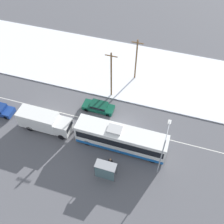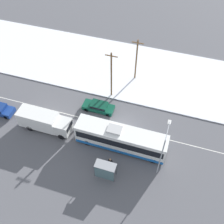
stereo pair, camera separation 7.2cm
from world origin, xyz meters
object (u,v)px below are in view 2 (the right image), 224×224
at_px(bus_shelter, 105,170).
at_px(utility_pole_roadside, 111,75).
at_px(sedan_car, 99,106).
at_px(city_bus, 121,139).
at_px(streetlamp, 163,148).
at_px(pedestrian_at_stop, 110,162).
at_px(utility_pole_snowlot, 136,59).
at_px(box_truck, 44,121).

xyz_separation_m(bus_shelter, utility_pole_roadside, (-3.54, 13.53, 2.56)).
xyz_separation_m(sedan_car, utility_pole_roadside, (0.86, 3.48, 3.49)).
relative_size(city_bus, bus_shelter, 4.73).
relative_size(bus_shelter, streetlamp, 0.36).
bearing_deg(utility_pole_roadside, pedestrian_at_stop, -72.85).
relative_size(pedestrian_at_stop, utility_pole_snowlot, 0.22).
xyz_separation_m(sedan_car, bus_shelter, (4.39, -10.06, 0.93)).
height_order(sedan_car, bus_shelter, bus_shelter).
distance_m(city_bus, pedestrian_at_stop, 3.33).
bearing_deg(streetlamp, utility_pole_snowlot, 114.33).
height_order(box_truck, bus_shelter, box_truck).
bearing_deg(sedan_car, utility_pole_snowlot, -111.66).
bearing_deg(utility_pole_snowlot, city_bus, -83.38).
height_order(streetlamp, utility_pole_snowlot, utility_pole_snowlot).
bearing_deg(pedestrian_at_stop, streetlamp, 14.56).
relative_size(box_truck, utility_pole_snowlot, 0.99).
relative_size(city_bus, streetlamp, 1.69).
bearing_deg(utility_pole_snowlot, sedan_car, -111.66).
bearing_deg(sedan_car, city_bus, 133.66).
bearing_deg(pedestrian_at_stop, utility_pole_snowlot, 93.98).
relative_size(bus_shelter, utility_pole_snowlot, 0.34).
distance_m(pedestrian_at_stop, utility_pole_snowlot, 17.14).
height_order(city_bus, utility_pole_roadside, utility_pole_roadside).
height_order(pedestrian_at_stop, bus_shelter, bus_shelter).
bearing_deg(bus_shelter, box_truck, 156.10).
relative_size(box_truck, sedan_car, 1.59).
bearing_deg(utility_pole_roadside, streetlamp, -47.75).
relative_size(city_bus, sedan_car, 2.55).
relative_size(city_bus, utility_pole_roadside, 1.47).
bearing_deg(city_bus, sedan_car, 133.66).
height_order(sedan_car, utility_pole_roadside, utility_pole_roadside).
bearing_deg(city_bus, utility_pole_roadside, 115.23).
distance_m(streetlamp, utility_pole_roadside, 14.04).
xyz_separation_m(streetlamp, utility_pole_roadside, (-9.44, 10.39, -0.30)).
bearing_deg(city_bus, box_truck, -178.47).
distance_m(sedan_car, bus_shelter, 11.01).
distance_m(box_truck, utility_pole_snowlot, 16.90).
bearing_deg(city_bus, bus_shelter, -96.29).
xyz_separation_m(pedestrian_at_stop, streetlamp, (5.77, 1.50, 3.51)).
bearing_deg(city_bus, streetlamp, -17.99).
distance_m(sedan_car, pedestrian_at_stop, 9.55).
height_order(box_truck, streetlamp, streetlamp).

